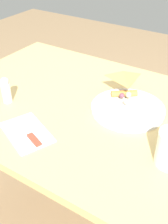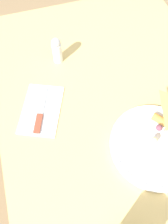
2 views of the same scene
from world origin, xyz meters
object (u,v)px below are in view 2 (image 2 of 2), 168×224
(butter_knife, at_px, (41,111))
(salt_shaker, at_px, (57,50))
(dining_table, at_px, (117,124))
(plate_pizza, at_px, (156,143))
(napkin_folded, at_px, (41,109))

(butter_knife, height_order, salt_shaker, salt_shaker)
(dining_table, height_order, salt_shaker, salt_shaker)
(plate_pizza, bearing_deg, napkin_folded, 53.80)
(dining_table, height_order, plate_pizza, plate_pizza)
(napkin_folded, relative_size, salt_shaker, 2.15)
(napkin_folded, distance_m, salt_shaker, 0.22)
(napkin_folded, bearing_deg, dining_table, -107.67)
(dining_table, distance_m, salt_shaker, 0.34)
(plate_pizza, relative_size, butter_knife, 1.55)
(dining_table, bearing_deg, butter_knife, 74.15)
(butter_knife, xyz_separation_m, salt_shaker, (0.20, -0.11, 0.05))
(napkin_folded, relative_size, butter_knife, 1.29)
(dining_table, relative_size, butter_knife, 6.76)
(napkin_folded, distance_m, butter_knife, 0.01)
(butter_knife, distance_m, salt_shaker, 0.23)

